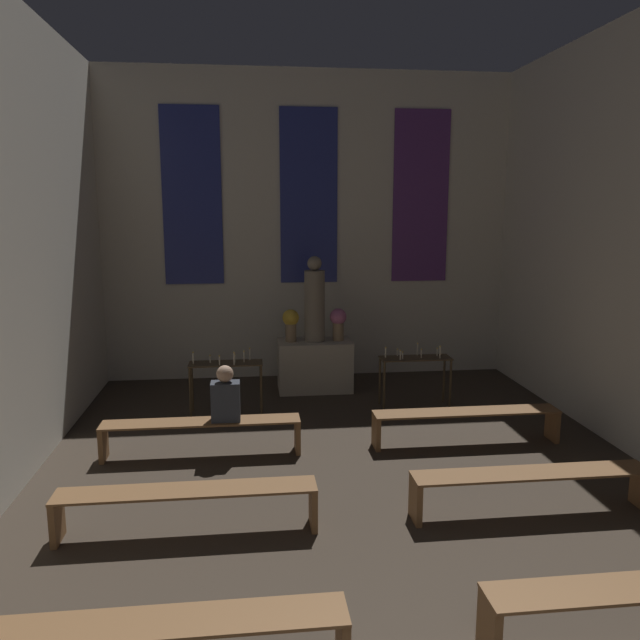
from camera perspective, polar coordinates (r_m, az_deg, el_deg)
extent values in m
cube|color=silver|center=(11.41, -1.06, 8.46)|extent=(7.56, 0.12, 5.48)
cube|color=navy|center=(11.31, -11.62, 11.02)|extent=(1.02, 0.03, 3.07)
cube|color=navy|center=(11.32, -1.03, 11.22)|extent=(1.02, 0.03, 3.07)
cube|color=#60337F|center=(11.70, 9.20, 11.06)|extent=(1.02, 0.03, 3.07)
cube|color=#BCB29E|center=(10.73, -0.49, -4.16)|extent=(1.25, 0.72, 0.86)
cylinder|color=gray|center=(10.52, -0.50, 1.29)|extent=(0.34, 0.34, 1.20)
sphere|color=gray|center=(10.43, -0.51, 5.20)|extent=(0.24, 0.24, 0.24)
cylinder|color=#937A5B|center=(10.56, -2.68, -1.14)|extent=(0.19, 0.19, 0.31)
sphere|color=gold|center=(10.51, -2.70, 0.21)|extent=(0.28, 0.28, 0.28)
cylinder|color=#937A5B|center=(10.65, 1.67, -1.04)|extent=(0.19, 0.19, 0.31)
sphere|color=#C66B9E|center=(10.60, 1.68, 0.30)|extent=(0.28, 0.28, 0.28)
cube|color=#473823|center=(9.53, -8.62, -3.94)|extent=(1.11, 0.38, 0.02)
cylinder|color=#473823|center=(9.51, -11.77, -6.55)|extent=(0.04, 0.04, 0.77)
cylinder|color=#473823|center=(9.47, -5.39, -6.44)|extent=(0.04, 0.04, 0.77)
cylinder|color=#473823|center=(9.82, -11.61, -6.01)|extent=(0.04, 0.04, 0.77)
cylinder|color=#473823|center=(9.78, -5.43, -5.90)|extent=(0.04, 0.04, 0.77)
cylinder|color=silver|center=(9.50, -6.96, -3.39)|extent=(0.02, 0.02, 0.16)
sphere|color=#F9CC4C|center=(9.48, -6.97, -2.86)|extent=(0.02, 0.02, 0.02)
cylinder|color=silver|center=(9.64, -6.44, -3.15)|extent=(0.02, 0.02, 0.17)
sphere|color=#F9CC4C|center=(9.61, -6.45, -2.60)|extent=(0.02, 0.02, 0.02)
cylinder|color=silver|center=(9.65, -11.54, -3.44)|extent=(0.02, 0.02, 0.12)
sphere|color=#F9CC4C|center=(9.63, -11.55, -3.03)|extent=(0.02, 0.02, 0.02)
cylinder|color=silver|center=(9.36, -7.87, -3.56)|extent=(0.02, 0.02, 0.17)
sphere|color=#F9CC4C|center=(9.34, -7.88, -2.97)|extent=(0.02, 0.02, 0.02)
cylinder|color=silver|center=(9.53, -7.81, -3.52)|extent=(0.02, 0.02, 0.11)
sphere|color=#F9CC4C|center=(9.51, -7.82, -3.13)|extent=(0.02, 0.02, 0.02)
cylinder|color=silver|center=(9.65, -11.51, -3.40)|extent=(0.02, 0.02, 0.13)
sphere|color=#F9CC4C|center=(9.63, -11.52, -2.94)|extent=(0.02, 0.02, 0.02)
cylinder|color=silver|center=(9.54, -11.52, -3.46)|extent=(0.02, 0.02, 0.16)
sphere|color=#F9CC4C|center=(9.51, -11.54, -2.91)|extent=(0.02, 0.02, 0.02)
cylinder|color=silver|center=(9.40, -9.18, -3.70)|extent=(0.02, 0.02, 0.13)
sphere|color=#F9CC4C|center=(9.38, -9.19, -3.26)|extent=(0.02, 0.02, 0.02)
cylinder|color=silver|center=(9.56, -10.01, -3.57)|extent=(0.02, 0.02, 0.10)
sphere|color=#F9CC4C|center=(9.55, -10.02, -3.20)|extent=(0.02, 0.02, 0.02)
cube|color=#473823|center=(9.86, 8.72, -3.46)|extent=(1.11, 0.38, 0.02)
cylinder|color=#473823|center=(9.69, 5.89, -6.07)|extent=(0.04, 0.04, 0.77)
cylinder|color=#473823|center=(9.97, 11.83, -5.77)|extent=(0.04, 0.04, 0.77)
cylinder|color=#473823|center=(9.99, 5.49, -5.55)|extent=(0.04, 0.04, 0.77)
cylinder|color=#473823|center=(10.26, 11.27, -5.29)|extent=(0.04, 0.04, 0.77)
cylinder|color=silver|center=(10.00, 10.66, -2.94)|extent=(0.02, 0.02, 0.11)
sphere|color=#F9CC4C|center=(9.98, 10.67, -2.55)|extent=(0.02, 0.02, 0.02)
cylinder|color=silver|center=(9.83, 9.25, -3.09)|extent=(0.02, 0.02, 0.12)
sphere|color=#F9CC4C|center=(9.81, 9.26, -2.67)|extent=(0.02, 0.02, 0.02)
cylinder|color=silver|center=(9.90, 7.09, -3.01)|extent=(0.02, 0.02, 0.10)
sphere|color=#F9CC4C|center=(9.89, 7.09, -2.67)|extent=(0.02, 0.02, 0.02)
cylinder|color=silver|center=(9.80, 6.04, -3.00)|extent=(0.02, 0.02, 0.14)
sphere|color=#F9CC4C|center=(9.78, 6.05, -2.54)|extent=(0.02, 0.02, 0.02)
cylinder|color=silver|center=(9.73, 7.57, -3.26)|extent=(0.02, 0.02, 0.10)
sphere|color=#F9CC4C|center=(9.72, 7.58, -2.91)|extent=(0.02, 0.02, 0.02)
cylinder|color=silver|center=(9.67, 7.35, -3.24)|extent=(0.02, 0.02, 0.13)
sphere|color=#F9CC4C|center=(9.65, 7.36, -2.79)|extent=(0.02, 0.02, 0.02)
cylinder|color=silver|center=(9.79, 6.00, -3.00)|extent=(0.02, 0.02, 0.14)
sphere|color=#F9CC4C|center=(9.78, 6.01, -2.52)|extent=(0.02, 0.02, 0.02)
cylinder|color=silver|center=(10.00, 8.90, -2.70)|extent=(0.02, 0.02, 0.17)
sphere|color=#F9CC4C|center=(9.98, 8.92, -2.15)|extent=(0.02, 0.02, 0.02)
cylinder|color=silver|center=(9.85, 10.92, -2.96)|extent=(0.02, 0.02, 0.18)
sphere|color=#F9CC4C|center=(9.83, 10.94, -2.39)|extent=(0.02, 0.02, 0.02)
cube|color=brown|center=(4.62, -14.50, -25.24)|extent=(2.48, 0.36, 0.03)
cube|color=brown|center=(4.75, 2.11, -27.17)|extent=(0.06, 0.32, 0.43)
cube|color=brown|center=(4.99, 15.20, -25.53)|extent=(0.06, 0.32, 0.43)
cube|color=brown|center=(6.29, -12.07, -14.99)|extent=(2.48, 0.36, 0.03)
cube|color=brown|center=(6.62, -22.93, -16.48)|extent=(0.06, 0.32, 0.43)
cube|color=brown|center=(6.39, -0.63, -16.62)|extent=(0.06, 0.32, 0.43)
cube|color=brown|center=(6.87, 18.83, -13.09)|extent=(2.48, 0.36, 0.03)
cube|color=brown|center=(6.56, 8.73, -15.97)|extent=(0.06, 0.32, 0.43)
cube|color=brown|center=(8.08, -10.79, -9.14)|extent=(2.48, 0.36, 0.03)
cube|color=brown|center=(8.34, -19.21, -10.60)|extent=(0.06, 0.32, 0.43)
cube|color=brown|center=(8.15, -2.08, -10.48)|extent=(0.06, 0.32, 0.43)
cube|color=brown|center=(8.54, 13.25, -8.16)|extent=(2.48, 0.36, 0.03)
cube|color=brown|center=(8.29, 5.16, -10.15)|extent=(0.06, 0.32, 0.43)
cube|color=brown|center=(9.08, 20.48, -8.95)|extent=(0.06, 0.32, 0.43)
cube|color=#383D47|center=(7.98, -8.62, -7.35)|extent=(0.36, 0.24, 0.50)
sphere|color=tan|center=(7.88, -8.69, -4.89)|extent=(0.21, 0.21, 0.21)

